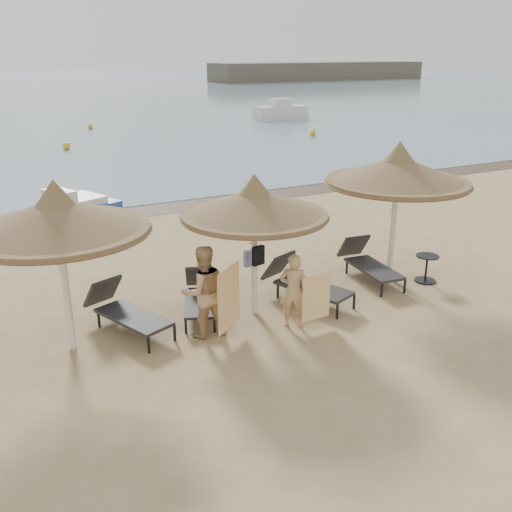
{
  "coord_description": "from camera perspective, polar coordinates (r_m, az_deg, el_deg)",
  "views": [
    {
      "loc": [
        -4.29,
        -8.34,
        4.95
      ],
      "look_at": [
        0.73,
        1.2,
        1.06
      ],
      "focal_mm": 40.0,
      "sensor_mm": 36.0,
      "label": 1
    }
  ],
  "objects": [
    {
      "name": "ground",
      "position": [
        10.61,
        -0.46,
        -7.96
      ],
      "size": [
        160.0,
        160.0,
        0.0
      ],
      "primitive_type": "plane",
      "color": "tan",
      "rests_on": "ground"
    },
    {
      "name": "wet_sand_strip",
      "position": [
        18.91,
        -13.68,
        4.13
      ],
      "size": [
        200.0,
        1.6,
        0.01
      ],
      "primitive_type": "cube",
      "color": "#4B392B",
      "rests_on": "ground"
    },
    {
      "name": "palapa_left",
      "position": [
        9.82,
        -19.28,
        3.72
      ],
      "size": [
        3.05,
        3.05,
        3.02
      ],
      "rotation": [
        0.0,
        0.0,
        0.37
      ],
      "color": "silver",
      "rests_on": "ground"
    },
    {
      "name": "palapa_center",
      "position": [
        10.72,
        -0.17,
        5.22
      ],
      "size": [
        2.84,
        2.84,
        2.81
      ],
      "rotation": [
        0.0,
        0.0,
        0.14
      ],
      "color": "silver",
      "rests_on": "ground"
    },
    {
      "name": "palapa_right",
      "position": [
        12.8,
        14.0,
        8.25
      ],
      "size": [
        3.17,
        3.17,
        3.14
      ],
      "rotation": [
        0.0,
        0.0,
        -0.01
      ],
      "color": "silver",
      "rests_on": "ground"
    },
    {
      "name": "lounger_far_left",
      "position": [
        10.96,
        -13.04,
        -5.23
      ],
      "size": [
        1.31,
        2.07,
        0.88
      ],
      "rotation": [
        0.0,
        0.0,
        0.37
      ],
      "color": "black",
      "rests_on": "ground"
    },
    {
      "name": "lounger_near_left",
      "position": [
        11.46,
        -5.61,
        -3.89
      ],
      "size": [
        1.22,
        1.85,
        0.79
      ],
      "rotation": [
        0.0,
        0.0,
        -0.4
      ],
      "color": "black",
      "rests_on": "ground"
    },
    {
      "name": "lounger_near_right",
      "position": [
        11.97,
        4.7,
        -2.54
      ],
      "size": [
        1.32,
        2.11,
        0.9
      ],
      "rotation": [
        0.0,
        0.0,
        0.36
      ],
      "color": "black",
      "rests_on": "ground"
    },
    {
      "name": "lounger_far_right",
      "position": [
        13.29,
        11.1,
        -0.59
      ],
      "size": [
        0.86,
        2.01,
        0.87
      ],
      "rotation": [
        0.0,
        0.0,
        -0.11
      ],
      "color": "black",
      "rests_on": "ground"
    },
    {
      "name": "side_table",
      "position": [
        13.45,
        16.66,
        -1.27
      ],
      "size": [
        0.52,
        0.52,
        0.62
      ],
      "rotation": [
        0.0,
        0.0,
        0.1
      ],
      "color": "black",
      "rests_on": "ground"
    },
    {
      "name": "person_left",
      "position": [
        10.25,
        -5.35,
        -2.86
      ],
      "size": [
        0.95,
        0.64,
        2.01
      ],
      "primitive_type": "imported",
      "rotation": [
        0.0,
        0.0,
        3.1
      ],
      "color": "tan",
      "rests_on": "ground"
    },
    {
      "name": "person_right",
      "position": [
        10.62,
        3.78,
        -2.91
      ],
      "size": [
        0.93,
        0.87,
        1.69
      ],
      "primitive_type": "imported",
      "rotation": [
        0.0,
        0.0,
        2.5
      ],
      "color": "tan",
      "rests_on": "ground"
    },
    {
      "name": "towel_left",
      "position": [
        10.16,
        -2.73,
        -4.21
      ],
      "size": [
        0.68,
        0.53,
        1.17
      ],
      "rotation": [
        0.0,
        0.0,
        0.66
      ],
      "color": "orange",
      "rests_on": "ground"
    },
    {
      "name": "towel_right",
      "position": [
        10.7,
        6.06,
        -4.12
      ],
      "size": [
        0.64,
        0.06,
        0.9
      ],
      "rotation": [
        0.0,
        0.0,
        0.07
      ],
      "color": "orange",
      "rests_on": "ground"
    },
    {
      "name": "bag_patterned",
      "position": [
        11.21,
        -0.59,
        -0.21
      ],
      "size": [
        0.28,
        0.13,
        0.34
      ],
      "rotation": [
        0.0,
        0.0,
        0.18
      ],
      "color": "silver",
      "rests_on": "ground"
    },
    {
      "name": "bag_dark",
      "position": [
        10.88,
        0.22,
        0.04
      ],
      "size": [
        0.28,
        0.15,
        0.37
      ],
      "rotation": [
        0.0,
        0.0,
        0.26
      ],
      "color": "black",
      "rests_on": "ground"
    },
    {
      "name": "pedal_boat",
      "position": [
        17.94,
        -17.76,
        4.3
      ],
      "size": [
        2.83,
        2.32,
        1.14
      ],
      "rotation": [
        0.0,
        0.0,
        0.41
      ],
      "color": "#1B409D",
      "rests_on": "ground"
    },
    {
      "name": "buoy_mid",
      "position": [
        40.52,
        -16.25,
        12.33
      ],
      "size": [
        0.35,
        0.35,
        0.35
      ],
      "primitive_type": "sphere",
      "color": "gold",
      "rests_on": "ground"
    },
    {
      "name": "buoy_right",
      "position": [
        35.86,
        5.71,
        12.16
      ],
      "size": [
        0.4,
        0.4,
        0.4
      ],
      "primitive_type": "sphere",
      "color": "gold",
      "rests_on": "ground"
    },
    {
      "name": "buoy_extra",
      "position": [
        32.18,
        -18.43,
        10.38
      ],
      "size": [
        0.4,
        0.4,
        0.4
      ],
      "primitive_type": "sphere",
      "color": "gold",
      "rests_on": "ground"
    }
  ]
}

